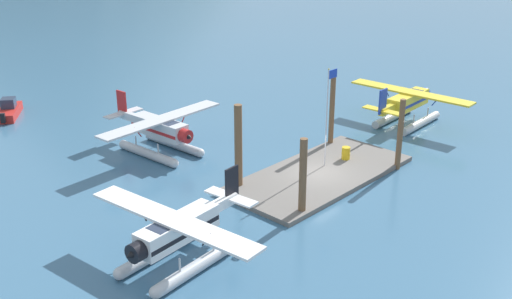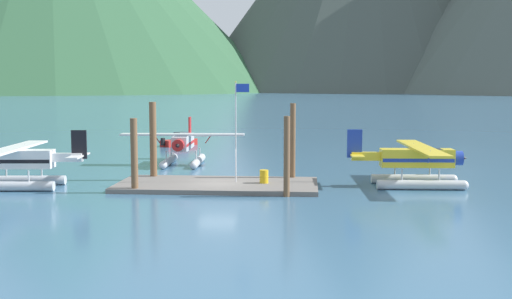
# 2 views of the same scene
# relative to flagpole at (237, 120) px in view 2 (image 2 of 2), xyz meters

# --- Properties ---
(ground_plane) EXTENTS (1200.00, 1200.00, 0.00)m
(ground_plane) POSITION_rel_flagpole_xyz_m (-1.31, -0.46, -4.45)
(ground_plane) COLOR #38607F
(dock_platform) EXTENTS (13.31, 6.15, 0.30)m
(dock_platform) POSITION_rel_flagpole_xyz_m (-1.31, -0.46, -4.30)
(dock_platform) COLOR #66605B
(dock_platform) RESTS_ON ground
(piling_near_left) EXTENTS (0.44, 0.44, 4.73)m
(piling_near_left) POSITION_rel_flagpole_xyz_m (-6.21, -3.02, -2.08)
(piling_near_left) COLOR brown
(piling_near_left) RESTS_ON ground
(piling_near_right) EXTENTS (0.38, 0.38, 4.93)m
(piling_near_right) POSITION_rel_flagpole_xyz_m (3.41, -3.52, -1.98)
(piling_near_right) COLOR brown
(piling_near_right) RESTS_ON ground
(piling_far_left) EXTENTS (0.49, 0.49, 5.59)m
(piling_far_left) POSITION_rel_flagpole_xyz_m (-6.27, 2.08, -1.65)
(piling_far_left) COLOR brown
(piling_far_left) RESTS_ON ground
(piling_far_right) EXTENTS (0.38, 0.38, 5.52)m
(piling_far_right) POSITION_rel_flagpole_xyz_m (3.64, 2.32, -1.69)
(piling_far_right) COLOR brown
(piling_far_right) RESTS_ON ground
(flagpole) EXTENTS (0.95, 0.10, 6.75)m
(flagpole) POSITION_rel_flagpole_xyz_m (0.00, 0.00, 0.00)
(flagpole) COLOR silver
(flagpole) RESTS_ON dock_platform
(fuel_drum) EXTENTS (0.62, 0.62, 0.88)m
(fuel_drum) POSITION_rel_flagpole_xyz_m (1.80, -0.37, -3.71)
(fuel_drum) COLOR gold
(fuel_drum) RESTS_ON dock_platform
(seaplane_yellow_stbd_fwd) EXTENTS (7.98, 10.45, 3.84)m
(seaplane_yellow_stbd_fwd) POSITION_rel_flagpole_xyz_m (12.00, 0.86, -2.87)
(seaplane_yellow_stbd_fwd) COLOR #B7BABF
(seaplane_yellow_stbd_fwd) RESTS_ON ground
(seaplane_silver_bow_left) EXTENTS (10.46, 7.98, 3.84)m
(seaplane_silver_bow_left) POSITION_rel_flagpole_xyz_m (-5.82, 10.48, -2.87)
(seaplane_silver_bow_left) COLOR #B7BABF
(seaplane_silver_bow_left) RESTS_ON ground
(seaplane_white_port_aft) EXTENTS (7.96, 10.49, 3.84)m
(seaplane_white_port_aft) POSITION_rel_flagpole_xyz_m (-14.52, -1.87, -2.87)
(seaplane_white_port_aft) COLOR #B7BABF
(seaplane_white_port_aft) RESTS_ON ground
(boat_red_open_north) EXTENTS (3.74, 4.25, 1.50)m
(boat_red_open_north) POSITION_rel_flagpole_xyz_m (-9.42, 26.44, -3.96)
(boat_red_open_north) COLOR #B2231E
(boat_red_open_north) RESTS_ON ground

